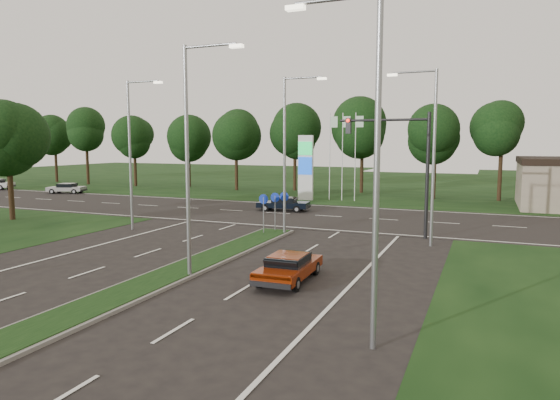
% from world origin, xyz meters
% --- Properties ---
extents(ground, '(160.00, 160.00, 0.00)m').
position_xyz_m(ground, '(0.00, 0.00, 0.00)').
color(ground, black).
rests_on(ground, ground).
extents(verge_far, '(160.00, 50.00, 0.02)m').
position_xyz_m(verge_far, '(0.00, 55.00, 0.00)').
color(verge_far, black).
rests_on(verge_far, ground).
extents(cross_road, '(160.00, 12.00, 0.02)m').
position_xyz_m(cross_road, '(0.00, 24.00, 0.00)').
color(cross_road, black).
rests_on(cross_road, ground).
extents(median_kerb, '(2.00, 26.00, 0.12)m').
position_xyz_m(median_kerb, '(0.00, 4.00, 0.06)').
color(median_kerb, slate).
rests_on(median_kerb, ground).
extents(streetlight_median_near, '(2.53, 0.22, 9.00)m').
position_xyz_m(streetlight_median_near, '(1.00, 6.00, 5.08)').
color(streetlight_median_near, gray).
rests_on(streetlight_median_near, ground).
extents(streetlight_median_far, '(2.53, 0.22, 9.00)m').
position_xyz_m(streetlight_median_far, '(1.00, 16.00, 5.08)').
color(streetlight_median_far, gray).
rests_on(streetlight_median_far, ground).
extents(streetlight_left_far, '(2.53, 0.22, 9.00)m').
position_xyz_m(streetlight_left_far, '(-8.30, 14.00, 5.08)').
color(streetlight_left_far, gray).
rests_on(streetlight_left_far, ground).
extents(streetlight_right_far, '(2.53, 0.22, 9.00)m').
position_xyz_m(streetlight_right_far, '(8.80, 16.00, 5.08)').
color(streetlight_right_far, gray).
rests_on(streetlight_right_far, ground).
extents(streetlight_right_near, '(2.53, 0.22, 9.00)m').
position_xyz_m(streetlight_right_near, '(8.80, 2.00, 5.08)').
color(streetlight_right_near, gray).
rests_on(streetlight_right_near, ground).
extents(traffic_signal, '(5.10, 0.42, 7.00)m').
position_xyz_m(traffic_signal, '(7.19, 18.00, 4.65)').
color(traffic_signal, black).
rests_on(traffic_signal, ground).
extents(median_signs, '(1.16, 1.76, 2.38)m').
position_xyz_m(median_signs, '(0.00, 16.40, 1.71)').
color(median_signs, gray).
rests_on(median_signs, ground).
extents(gas_pylon, '(5.80, 1.26, 8.00)m').
position_xyz_m(gas_pylon, '(-3.79, 33.05, 3.20)').
color(gas_pylon, silver).
rests_on(gas_pylon, ground).
extents(tree_left_far, '(5.20, 5.20, 8.86)m').
position_xyz_m(tree_left_far, '(-17.90, 13.93, 6.11)').
color(tree_left_far, black).
rests_on(tree_left_far, ground).
extents(treeline_far, '(6.00, 6.00, 9.90)m').
position_xyz_m(treeline_far, '(0.10, 39.93, 6.83)').
color(treeline_far, black).
rests_on(treeline_far, ground).
extents(red_sedan, '(1.71, 3.92, 1.07)m').
position_xyz_m(red_sedan, '(4.63, 7.06, 0.57)').
color(red_sedan, maroon).
rests_on(red_sedan, ground).
extents(navy_sedan, '(4.12, 2.08, 1.09)m').
position_xyz_m(navy_sedan, '(-3.07, 25.34, 0.58)').
color(navy_sedan, black).
rests_on(navy_sedan, ground).
extents(far_car_a, '(4.03, 2.70, 1.07)m').
position_xyz_m(far_car_a, '(-29.23, 29.01, 0.57)').
color(far_car_a, '#9A9A9A').
rests_on(far_car_a, ground).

